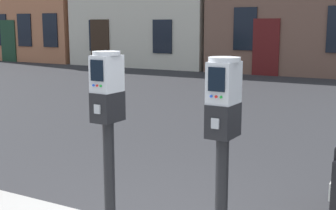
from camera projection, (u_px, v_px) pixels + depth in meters
name	position (u px, v px, depth m)	size (l,w,h in m)	color
parking_meter_near_kerb	(108.00, 113.00, 3.57)	(0.22, 0.26, 1.55)	black
parking_meter_twin_adjacent	(223.00, 127.00, 3.11)	(0.22, 0.26, 1.54)	black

